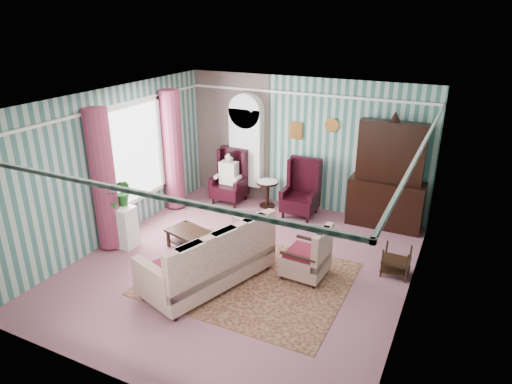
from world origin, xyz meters
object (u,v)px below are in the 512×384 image
at_px(bookcase, 246,153).
at_px(wingback_left, 229,177).
at_px(dresser_hutch, 389,172).
at_px(sofa, 208,258).
at_px(floral_armchair, 306,253).
at_px(seated_woman, 229,178).
at_px(round_side_table, 267,194).
at_px(nest_table, 396,261).
at_px(wingback_right, 300,189).
at_px(plant_stand, 121,226).
at_px(coffee_table, 191,240).

xyz_separation_m(bookcase, wingback_left, (-0.25, -0.39, -0.50)).
xyz_separation_m(dresser_hutch, sofa, (-2.15, -3.41, -0.71)).
bearing_deg(floral_armchair, bookcase, 46.30).
relative_size(bookcase, floral_armchair, 2.54).
distance_m(dresser_hutch, sofa, 4.10).
bearing_deg(seated_woman, dresser_hutch, 4.41).
height_order(bookcase, seated_woman, bookcase).
distance_m(bookcase, floral_armchair, 3.67).
bearing_deg(round_side_table, nest_table, -28.20).
xyz_separation_m(wingback_right, plant_stand, (-2.55, -2.75, -0.22)).
bearing_deg(round_side_table, wingback_left, -170.54).
bearing_deg(bookcase, round_side_table, -20.27).
bearing_deg(nest_table, wingback_left, 159.15).
height_order(wingback_right, floral_armchair, wingback_right).
height_order(round_side_table, coffee_table, round_side_table).
xyz_separation_m(bookcase, dresser_hutch, (3.25, -0.12, 0.06)).
height_order(dresser_hutch, round_side_table, dresser_hutch).
bearing_deg(wingback_right, bookcase, 165.43).
relative_size(wingback_left, coffee_table, 1.39).
xyz_separation_m(bookcase, coffee_table, (0.21, -2.71, -0.93)).
distance_m(wingback_right, nest_table, 2.81).
bearing_deg(dresser_hutch, floral_armchair, -107.59).
height_order(wingback_left, coffee_table, wingback_left).
bearing_deg(round_side_table, dresser_hutch, 2.64).
bearing_deg(dresser_hutch, seated_woman, -175.59).
xyz_separation_m(dresser_hutch, wingback_left, (-3.50, -0.27, -0.55)).
bearing_deg(floral_armchair, plant_stand, 101.56).
relative_size(floral_armchair, coffee_table, 0.98).
bearing_deg(seated_woman, nest_table, -20.85).
distance_m(plant_stand, sofa, 2.18).
distance_m(dresser_hutch, nest_table, 2.11).
relative_size(sofa, floral_armchair, 2.52).
xyz_separation_m(wingback_left, plant_stand, (-0.80, -2.75, -0.22)).
distance_m(wingback_left, floral_armchair, 3.52).
height_order(bookcase, coffee_table, bookcase).
bearing_deg(bookcase, sofa, -72.74).
height_order(seated_woman, sofa, seated_woman).
bearing_deg(floral_armchair, sofa, 126.74).
bearing_deg(wingback_left, coffee_table, -78.70).
relative_size(wingback_left, floral_armchair, 1.42).
bearing_deg(plant_stand, wingback_left, 73.78).
relative_size(round_side_table, plant_stand, 0.75).
distance_m(nest_table, sofa, 3.16).
height_order(dresser_hutch, wingback_left, dresser_hutch).
xyz_separation_m(dresser_hutch, seated_woman, (-3.50, -0.27, -0.59)).
height_order(bookcase, floral_armchair, bookcase).
relative_size(dresser_hutch, floral_armchair, 2.67).
relative_size(seated_woman, floral_armchair, 1.34).
distance_m(round_side_table, coffee_table, 2.51).
height_order(wingback_left, round_side_table, wingback_left).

